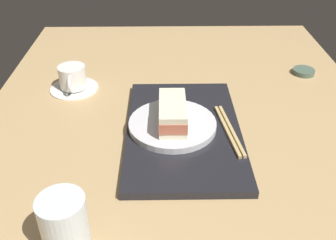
# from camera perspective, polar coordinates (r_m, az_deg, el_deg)

# --- Properties ---
(ground_plane) EXTENTS (1.40, 1.00, 0.03)m
(ground_plane) POSITION_cam_1_polar(r_m,az_deg,el_deg) (0.91, 2.24, -2.39)
(ground_plane) COLOR tan
(serving_tray) EXTENTS (0.42, 0.26, 0.02)m
(serving_tray) POSITION_cam_1_polar(r_m,az_deg,el_deg) (0.89, 2.11, -1.59)
(serving_tray) COLOR black
(serving_tray) RESTS_ON ground_plane
(sandwich_plate) EXTENTS (0.20, 0.20, 0.02)m
(sandwich_plate) POSITION_cam_1_polar(r_m,az_deg,el_deg) (0.88, 0.67, -0.68)
(sandwich_plate) COLOR silver
(sandwich_plate) RESTS_ON serving_tray
(sandwich_near) EXTENTS (0.07, 0.06, 0.05)m
(sandwich_near) POSITION_cam_1_polar(r_m,az_deg,el_deg) (0.83, 0.74, -0.14)
(sandwich_near) COLOR #EFE5C1
(sandwich_near) RESTS_ON sandwich_plate
(sandwich_far) EXTENTS (0.07, 0.06, 0.05)m
(sandwich_far) POSITION_cam_1_polar(r_m,az_deg,el_deg) (0.89, 0.63, 2.34)
(sandwich_far) COLOR #EFE5C1
(sandwich_far) RESTS_ON sandwich_plate
(chopsticks_pair) EXTENTS (0.20, 0.04, 0.01)m
(chopsticks_pair) POSITION_cam_1_polar(r_m,az_deg,el_deg) (0.88, 9.08, -1.48)
(chopsticks_pair) COLOR tan
(chopsticks_pair) RESTS_ON serving_tray
(coffee_cup) EXTENTS (0.13, 0.13, 0.07)m
(coffee_cup) POSITION_cam_1_polar(r_m,az_deg,el_deg) (1.09, -13.95, 5.84)
(coffee_cup) COLOR white
(coffee_cup) RESTS_ON ground_plane
(drinking_glass) EXTENTS (0.08, 0.08, 0.11)m
(drinking_glass) POSITION_cam_1_polar(r_m,az_deg,el_deg) (0.64, -15.05, -15.00)
(drinking_glass) COLOR silver
(drinking_glass) RESTS_ON ground_plane
(small_sauce_dish) EXTENTS (0.06, 0.06, 0.01)m
(small_sauce_dish) POSITION_cam_1_polar(r_m,az_deg,el_deg) (1.22, 19.51, 6.81)
(small_sauce_dish) COLOR #4C6051
(small_sauce_dish) RESTS_ON ground_plane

